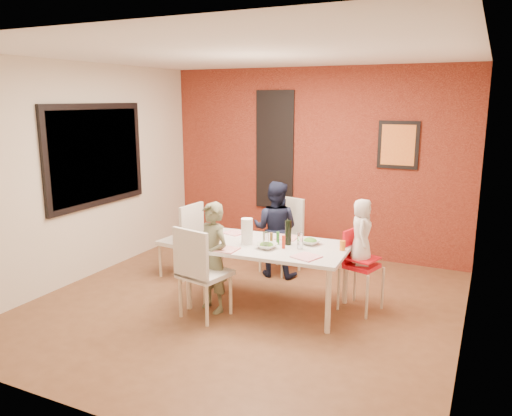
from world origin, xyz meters
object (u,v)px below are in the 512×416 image
at_px(chair_left, 185,236).
at_px(child_far, 275,229).
at_px(child_near, 213,257).
at_px(wine_bottle, 288,233).
at_px(chair_near, 199,268).
at_px(toddler, 361,232).
at_px(paper_towel_roll, 247,231).
at_px(dining_table, 268,250).
at_px(high_chair, 358,262).
at_px(chair_far, 284,230).

height_order(chair_left, child_far, child_far).
bearing_deg(child_near, wine_bottle, 54.65).
xyz_separation_m(chair_near, chair_left, (-0.84, 1.00, -0.01)).
relative_size(toddler, paper_towel_roll, 2.51).
bearing_deg(dining_table, child_far, 109.01).
bearing_deg(chair_left, child_near, 53.78).
distance_m(chair_near, child_far, 1.56).
height_order(child_near, wine_bottle, child_near).
xyz_separation_m(dining_table, toddler, (0.93, 0.34, 0.23)).
relative_size(high_chair, child_far, 0.71).
height_order(child_far, paper_towel_roll, child_far).
distance_m(chair_far, child_near, 1.56).
bearing_deg(chair_far, chair_near, -81.64).
height_order(chair_far, wine_bottle, same).
distance_m(dining_table, paper_towel_roll, 0.31).
relative_size(chair_near, toddler, 1.39).
distance_m(toddler, paper_towel_roll, 1.22).
bearing_deg(child_near, child_far, 104.18).
distance_m(chair_near, chair_left, 1.30).
distance_m(chair_near, wine_bottle, 1.03).
bearing_deg(wine_bottle, chair_far, 114.30).
bearing_deg(high_chair, child_near, 132.43).
bearing_deg(dining_table, chair_near, -130.42).
relative_size(chair_left, toddler, 1.36).
bearing_deg(child_far, dining_table, 103.80).
bearing_deg(high_chair, child_far, 79.96).
bearing_deg(chair_near, chair_far, -85.26).
bearing_deg(chair_far, high_chair, -19.69).
distance_m(chair_left, toddler, 2.30).
bearing_deg(chair_far, paper_towel_roll, -71.37).
height_order(high_chair, child_far, child_far).
bearing_deg(chair_far, child_far, -80.32).
bearing_deg(chair_left, chair_near, 45.12).
distance_m(dining_table, chair_left, 1.41).
bearing_deg(paper_towel_roll, toddler, 19.99).
bearing_deg(dining_table, high_chair, 21.39).
relative_size(chair_near, chair_far, 1.01).
bearing_deg(chair_near, toddler, -135.40).
distance_m(chair_far, chair_left, 1.31).
xyz_separation_m(high_chair, child_near, (-1.40, -0.71, 0.07)).
relative_size(wine_bottle, paper_towel_roll, 0.94).
height_order(chair_far, paper_towel_roll, paper_towel_roll).
xyz_separation_m(chair_left, child_near, (0.85, -0.75, 0.06)).
relative_size(high_chair, child_near, 0.74).
height_order(high_chair, paper_towel_roll, paper_towel_roll).
distance_m(child_near, toddler, 1.61).
xyz_separation_m(chair_left, paper_towel_roll, (1.12, -0.47, 0.31)).
bearing_deg(dining_table, wine_bottle, 26.17).
relative_size(child_near, child_far, 0.96).
relative_size(child_near, toddler, 1.68).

